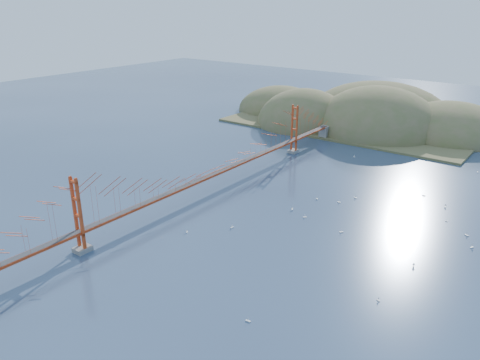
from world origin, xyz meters
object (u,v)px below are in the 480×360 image
Objects in this scene: sailboat_0 at (232,227)px; sailboat_1 at (317,198)px; sailboat_2 at (378,300)px; bridge at (214,155)px.

sailboat_1 is at bearing 74.17° from sailboat_0.
sailboat_2 is 0.90× the size of sailboat_1.
sailboat_1 is (-21.21, 23.55, 0.01)m from sailboat_2.
sailboat_0 is (12.94, -10.88, -6.86)m from bridge.
sailboat_1 is at bearing 23.54° from bridge.
sailboat_0 reaches higher than sailboat_1.
sailboat_0 is at bearing -105.83° from sailboat_1.
sailboat_1 is 19.59m from sailboat_0.
sailboat_1 reaches higher than sailboat_2.
bridge is 164.65× the size of sailboat_2.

